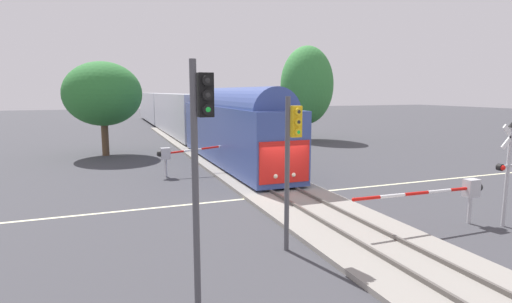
{
  "coord_description": "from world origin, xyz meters",
  "views": [
    {
      "loc": [
        -8.46,
        -18.16,
        5.21
      ],
      "look_at": [
        -0.81,
        2.02,
        2.0
      ],
      "focal_mm": 28.4,
      "sensor_mm": 36.0,
      "label": 1
    }
  ],
  "objects": [
    {
      "name": "crossing_signal_mast",
      "position": [
        5.94,
        -7.42,
        2.5
      ],
      "size": [
        1.36,
        0.44,
        4.1
      ],
      "color": "#B2B2B7",
      "rests_on": "ground"
    },
    {
      "name": "ground_plane",
      "position": [
        0.0,
        0.0,
        0.0
      ],
      "size": [
        220.0,
        220.0,
        0.0
      ],
      "primitive_type": "plane",
      "color": "#3D3D42"
    },
    {
      "name": "traffic_signal_near_left",
      "position": [
        -6.4,
        -9.11,
        3.96
      ],
      "size": [
        0.53,
        0.38,
        5.93
      ],
      "color": "#4C4C51",
      "rests_on": "ground"
    },
    {
      "name": "oak_behind_train",
      "position": [
        -8.35,
        16.92,
        5.0
      ],
      "size": [
        6.15,
        6.15,
        7.59
      ],
      "color": "brown",
      "rests_on": "ground"
    },
    {
      "name": "road_centre_stripe",
      "position": [
        0.0,
        0.0,
        0.0
      ],
      "size": [
        44.0,
        0.2,
        0.01
      ],
      "color": "beige",
      "rests_on": "ground"
    },
    {
      "name": "crossing_gate_near",
      "position": [
        4.28,
        -6.65,
        1.39
      ],
      "size": [
        6.06,
        0.4,
        1.8
      ],
      "color": "#B7B7BC",
      "rests_on": "ground"
    },
    {
      "name": "traffic_signal_median",
      "position": [
        -2.84,
        -6.57,
        3.4
      ],
      "size": [
        0.53,
        0.38,
        5.06
      ],
      "color": "#4C4C51",
      "rests_on": "ground"
    },
    {
      "name": "railway_track",
      "position": [
        0.0,
        0.0,
        0.1
      ],
      "size": [
        4.4,
        80.0,
        0.32
      ],
      "color": "gray",
      "rests_on": "ground"
    },
    {
      "name": "oak_far_right",
      "position": [
        12.22,
        20.98,
        5.85
      ],
      "size": [
        5.66,
        5.66,
        10.02
      ],
      "color": "brown",
      "rests_on": "ground"
    },
    {
      "name": "commuter_train",
      "position": [
        0.0,
        30.0,
        2.73
      ],
      "size": [
        3.04,
        63.89,
        5.16
      ],
      "color": "#384C93",
      "rests_on": "railway_track"
    },
    {
      "name": "crossing_gate_far",
      "position": [
        -4.25,
        6.65,
        1.45
      ],
      "size": [
        6.21,
        0.4,
        1.96
      ],
      "color": "#B7B7BC",
      "rests_on": "ground"
    }
  ]
}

